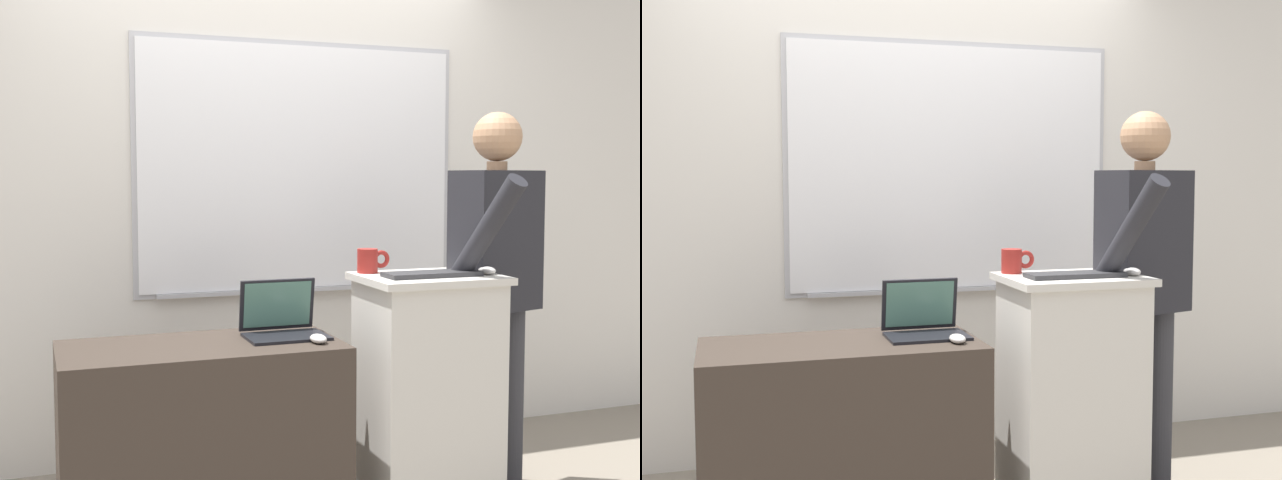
% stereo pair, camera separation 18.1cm
% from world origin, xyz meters
% --- Properties ---
extents(back_wall, '(6.40, 0.17, 2.88)m').
position_xyz_m(back_wall, '(0.01, 1.32, 1.44)').
color(back_wall, silver).
rests_on(back_wall, ground_plane).
extents(lectern_podium, '(0.58, 0.45, 1.01)m').
position_xyz_m(lectern_podium, '(0.48, 0.31, 0.51)').
color(lectern_podium, beige).
rests_on(lectern_podium, ground_plane).
extents(side_desk, '(1.07, 0.54, 0.77)m').
position_xyz_m(side_desk, '(-0.48, 0.34, 0.39)').
color(side_desk, '#382D26').
rests_on(side_desk, ground_plane).
extents(person_presenter, '(0.56, 0.61, 1.70)m').
position_xyz_m(person_presenter, '(0.86, 0.39, 0.98)').
color(person_presenter, '#333338').
rests_on(person_presenter, ground_plane).
extents(laptop, '(0.32, 0.26, 0.22)m').
position_xyz_m(laptop, '(-0.14, 0.40, 0.84)').
color(laptop, black).
rests_on(laptop, side_desk).
extents(wireless_keyboard, '(0.41, 0.14, 0.02)m').
position_xyz_m(wireless_keyboard, '(0.46, 0.25, 1.02)').
color(wireless_keyboard, '#2D2D30').
rests_on(wireless_keyboard, lectern_podium).
extents(computer_mouse_by_laptop, '(0.06, 0.10, 0.03)m').
position_xyz_m(computer_mouse_by_laptop, '(-0.05, 0.20, 0.79)').
color(computer_mouse_by_laptop, silver).
rests_on(computer_mouse_by_laptop, side_desk).
extents(computer_mouse_by_keyboard, '(0.06, 0.10, 0.03)m').
position_xyz_m(computer_mouse_by_keyboard, '(0.72, 0.24, 1.02)').
color(computer_mouse_by_keyboard, silver).
rests_on(computer_mouse_by_keyboard, lectern_podium).
extents(coffee_mug, '(0.15, 0.09, 0.10)m').
position_xyz_m(coffee_mug, '(0.27, 0.46, 1.06)').
color(coffee_mug, maroon).
rests_on(coffee_mug, lectern_podium).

